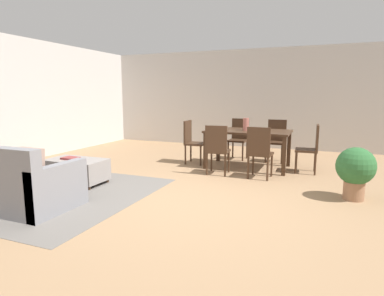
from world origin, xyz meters
name	(u,v)px	position (x,y,z in m)	size (l,w,h in m)	color
ground_plane	(191,198)	(0.00, 0.00, 0.00)	(10.80, 10.80, 0.00)	#9E7A56
wall_back	(259,99)	(0.00, 5.00, 1.35)	(9.00, 0.12, 2.70)	beige
area_rug	(47,192)	(-2.13, -0.55, 0.00)	(3.00, 2.80, 0.01)	slate
couch	(4,183)	(-2.20, -1.19, 0.30)	(1.93, 0.90, 0.86)	gray
ottoman_table	(76,170)	(-2.07, 0.03, 0.23)	(0.97, 0.56, 0.41)	gray
dining_table	(248,135)	(0.31, 2.30, 0.67)	(1.63, 0.96, 0.76)	#422B1C
dining_chair_near_left	(217,147)	(-0.08, 1.48, 0.52)	(0.43, 0.43, 0.92)	#422B1C
dining_chair_near_right	(259,150)	(0.69, 1.48, 0.52)	(0.42, 0.42, 0.92)	#422B1C
dining_chair_far_left	(239,136)	(-0.10, 3.16, 0.52)	(0.42, 0.42, 0.92)	#422B1C
dining_chair_far_right	(276,138)	(0.74, 3.15, 0.52)	(0.41, 0.41, 0.92)	#422B1C
dining_chair_head_east	(311,146)	(1.50, 2.29, 0.52)	(0.42, 0.42, 0.92)	#422B1C
dining_chair_head_west	(192,139)	(-0.90, 2.26, 0.52)	(0.42, 0.42, 0.92)	#422B1C
vase_centerpiece	(246,124)	(0.26, 2.26, 0.88)	(0.12, 0.12, 0.25)	#B26659
book_on_ottoman	(70,158)	(-2.16, 0.01, 0.43)	(0.26, 0.20, 0.03)	maroon
potted_plant	(356,169)	(2.15, 0.83, 0.44)	(0.53, 0.53, 0.75)	#996B4C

